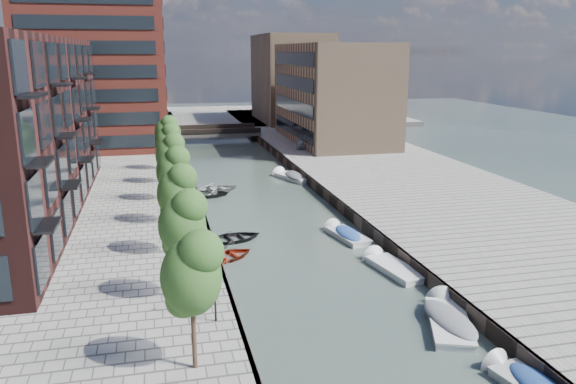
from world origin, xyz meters
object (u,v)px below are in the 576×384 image
object	(u,v)px
tree_1	(182,222)
tree_5	(167,141)
tree_6	(166,131)
motorboat_4	(291,177)
tree_0	(191,272)
sloop_2	(226,259)
tree_3	(173,169)
sloop_3	(215,192)
sloop_1	(234,241)
tree_2	(176,190)
motorboat_2	(390,267)
motorboat_1	(448,319)
tree_4	(170,153)
bridge	(217,132)
sloop_4	(204,197)
motorboat_3	(345,234)
car	(301,144)

from	to	relation	value
tree_1	tree_5	size ratio (longest dim) A/B	1.00
tree_6	motorboat_4	xyz separation A→B (m)	(13.47, -3.61, -5.08)
tree_0	tree_5	size ratio (longest dim) A/B	1.00
sloop_2	tree_5	bearing A→B (deg)	-15.41
tree_3	tree_6	bearing A→B (deg)	90.00
sloop_3	sloop_1	bearing A→B (deg)	160.57
tree_0	motorboat_4	distance (m)	41.00
tree_2	motorboat_2	world-z (taller)	tree_2
tree_2	motorboat_4	distance (m)	28.32
tree_3	motorboat_1	world-z (taller)	tree_3
tree_5	motorboat_4	size ratio (longest dim) A/B	1.02
tree_2	sloop_2	bearing A→B (deg)	17.41
tree_5	tree_0	bearing A→B (deg)	-90.00
tree_3	motorboat_4	distance (m)	22.58
tree_0	tree_4	xyz separation A→B (m)	(0.00, 28.00, 0.00)
motorboat_1	motorboat_4	bearing A→B (deg)	89.81
bridge	motorboat_4	world-z (taller)	bridge
sloop_4	tree_4	bearing A→B (deg)	145.70
tree_1	tree_3	bearing A→B (deg)	90.00
tree_2	sloop_1	world-z (taller)	tree_2
bridge	tree_5	distance (m)	34.30
sloop_2	motorboat_1	size ratio (longest dim) A/B	0.70
sloop_4	motorboat_4	bearing A→B (deg)	-59.01
motorboat_1	tree_3	bearing A→B (deg)	126.40
tree_1	sloop_2	distance (m)	10.10
tree_6	sloop_1	size ratio (longest dim) A/B	1.38
motorboat_2	tree_3	bearing A→B (deg)	142.60
tree_3	sloop_3	world-z (taller)	tree_3
tree_4	motorboat_4	distance (m)	17.76
motorboat_3	tree_1	bearing A→B (deg)	-140.11
tree_6	motorboat_1	distance (m)	41.65
tree_4	sloop_1	bearing A→B (deg)	-65.66
tree_3	tree_0	bearing A→B (deg)	-90.00
tree_5	sloop_1	distance (m)	17.66
tree_3	bridge	bearing A→B (deg)	79.75
tree_0	sloop_2	bearing A→B (deg)	78.09
sloop_1	motorboat_3	xyz separation A→B (m)	(8.50, -1.06, 0.20)
motorboat_3	motorboat_4	size ratio (longest dim) A/B	0.87
tree_6	sloop_4	world-z (taller)	tree_6
tree_6	tree_4	bearing A→B (deg)	-90.00
sloop_2	motorboat_2	distance (m)	11.15
sloop_1	sloop_3	world-z (taller)	sloop_3
tree_5	car	world-z (taller)	tree_5
tree_4	motorboat_4	xyz separation A→B (m)	(13.47, 10.39, -5.08)
sloop_4	motorboat_3	world-z (taller)	motorboat_3
tree_3	tree_2	bearing A→B (deg)	-90.00
motorboat_4	sloop_4	bearing A→B (deg)	-150.21
tree_5	motorboat_2	world-z (taller)	tree_5
tree_6	motorboat_1	xyz separation A→B (m)	(13.36, -39.12, -5.08)
tree_2	tree_4	size ratio (longest dim) A/B	1.00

